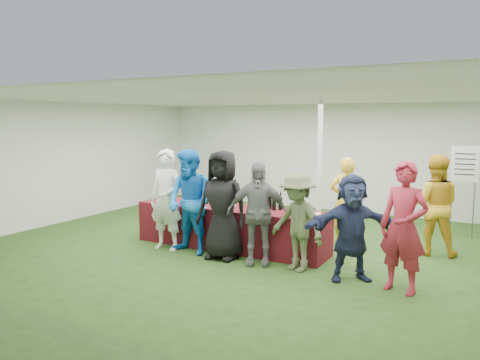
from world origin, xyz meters
The scene contains 18 objects.
ground centered at (0.00, 0.00, 0.00)m, with size 60.00×60.00×0.00m, color #284719.
tent centered at (0.50, 1.20, 1.35)m, with size 10.00×10.00×10.00m.
serving_table centered at (-0.60, -0.36, 0.38)m, with size 3.60×0.80×0.75m, color maroon.
wine_bottles centered at (0.01, -0.21, 0.87)m, with size 0.65×0.15×0.32m.
wine_glasses centered at (-1.03, -0.63, 0.86)m, with size 2.73×0.13×0.16m.
water_bottle centered at (-0.57, -0.28, 0.85)m, with size 0.07×0.07×0.23m.
bar_towel centered at (0.93, -0.31, 0.77)m, with size 0.25×0.18×0.03m, color white.
dump_bucket centered at (0.92, -0.58, 0.84)m, with size 0.27×0.27×0.18m, color slate.
wine_list_sign centered at (2.98, 2.53, 1.32)m, with size 0.50×0.03×1.80m.
staff_pourer centered at (1.13, 0.90, 0.81)m, with size 0.59×0.39×1.63m, color yellow.
staff_back centered at (2.64, 0.99, 0.86)m, with size 0.84×0.65×1.72m, color gold.
customer_0 centered at (-1.55, -0.99, 0.90)m, with size 0.65×0.43×1.80m, color silver.
customer_1 centered at (-1.01, -1.03, 0.91)m, with size 0.88×0.69×1.82m, color blue.
customer_2 centered at (-0.39, -0.99, 0.91)m, with size 0.89×0.58×1.82m, color black.
customer_3 centered at (0.26, -0.99, 0.83)m, with size 0.97×0.40×1.66m, color slate.
customer_4 centered at (0.94, -0.97, 0.75)m, with size 0.97×0.56×1.51m, color #4F5934.
customer_5 centered at (1.79, -0.99, 0.77)m, with size 1.43×0.46×1.55m, color #1F2847.
customer_6 centered at (2.51, -1.12, 0.89)m, with size 0.65×0.43×1.78m, color #A22232.
Camera 1 is at (3.60, -7.48, 2.31)m, focal length 35.00 mm.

